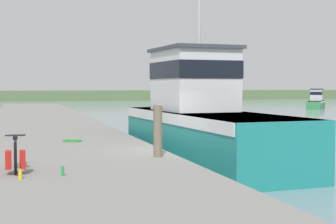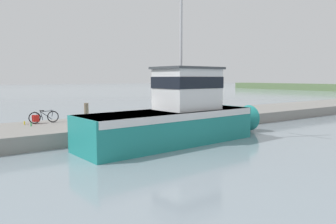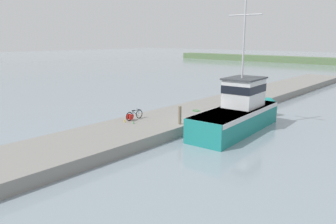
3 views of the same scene
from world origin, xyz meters
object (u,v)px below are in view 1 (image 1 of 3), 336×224
mooring_post (158,131)px  water_bottle_on_curb (63,171)px  boat_green_anchored (316,101)px  water_bottle_by_bike (20,174)px  fishing_boat_main (200,119)px  bicycle_touring (15,156)px

mooring_post → water_bottle_on_curb: (-2.57, -2.12, -0.56)m
mooring_post → water_bottle_on_curb: bearing=-140.4°
boat_green_anchored → water_bottle_by_bike: size_ratio=31.45×
fishing_boat_main → boat_green_anchored: fishing_boat_main is taller
fishing_boat_main → mooring_post: fishing_boat_main is taller
bicycle_touring → fishing_boat_main: bearing=41.2°
mooring_post → fishing_boat_main: bearing=56.9°
boat_green_anchored → mooring_post: size_ratio=4.72×
mooring_post → water_bottle_on_curb: size_ratio=6.73×
mooring_post → water_bottle_on_curb: 3.38m
fishing_boat_main → mooring_post: (-2.59, -3.98, -0.02)m
fishing_boat_main → water_bottle_on_curb: 8.01m
bicycle_touring → water_bottle_on_curb: (0.92, -0.77, -0.24)m
water_bottle_on_curb → water_bottle_by_bike: (-0.83, -0.16, 0.00)m
mooring_post → water_bottle_by_bike: size_ratio=6.67×
fishing_boat_main → water_bottle_by_bike: fishing_boat_main is taller
fishing_boat_main → water_bottle_on_curb: fishing_boat_main is taller
mooring_post → bicycle_touring: bearing=-158.8°
fishing_boat_main → water_bottle_on_curb: size_ratio=57.91×
water_bottle_on_curb → water_bottle_by_bike: bearing=-169.0°
water_bottle_on_curb → water_bottle_by_bike: size_ratio=0.99×
fishing_boat_main → bicycle_touring: bearing=-142.4°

